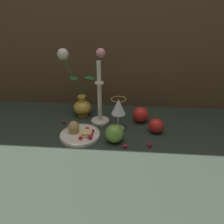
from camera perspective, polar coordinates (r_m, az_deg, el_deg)
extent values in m
plane|color=#232D23|center=(1.04, -2.91, -5.49)|extent=(2.40, 2.40, 0.00)
cylinder|color=gold|center=(1.20, -7.61, -0.66)|extent=(0.06, 0.06, 0.01)
ellipsoid|color=gold|center=(1.18, -7.74, 1.21)|extent=(0.10, 0.10, 0.08)
cylinder|color=gold|center=(1.17, -7.87, 3.22)|extent=(0.03, 0.03, 0.04)
torus|color=gold|center=(1.16, -7.93, 4.06)|extent=(0.05, 0.05, 0.01)
cylinder|color=#23662D|center=(1.14, -10.25, 9.24)|extent=(0.09, 0.03, 0.22)
ellipsoid|color=#23662D|center=(1.14, -10.01, 8.71)|extent=(0.07, 0.08, 0.00)
sphere|color=silver|center=(1.14, -12.69, 14.50)|extent=(0.06, 0.06, 0.06)
cylinder|color=#23662D|center=(1.12, -5.56, 9.44)|extent=(0.11, 0.02, 0.22)
ellipsoid|color=#23662D|center=(1.12, -5.81, 8.89)|extent=(0.08, 0.08, 0.00)
sphere|color=pink|center=(1.09, -2.97, 15.13)|extent=(0.05, 0.05, 0.05)
cylinder|color=silver|center=(1.02, -8.32, -6.06)|extent=(0.19, 0.19, 0.01)
torus|color=silver|center=(1.02, -8.35, -5.68)|extent=(0.18, 0.18, 0.01)
cylinder|color=tan|center=(1.03, -9.94, -4.46)|extent=(0.05, 0.05, 0.03)
sphere|color=tan|center=(1.03, -10.00, -3.75)|extent=(0.05, 0.05, 0.05)
cube|color=#DBBC7A|center=(1.00, -7.43, -5.92)|extent=(0.05, 0.05, 0.01)
cube|color=#DBBC7A|center=(1.00, -6.63, -5.35)|extent=(0.05, 0.05, 0.01)
sphere|color=#AD192D|center=(0.98, -8.24, -6.73)|extent=(0.02, 0.02, 0.02)
sphere|color=#AD192D|center=(0.98, -5.75, -6.57)|extent=(0.02, 0.02, 0.02)
sphere|color=#AD192D|center=(1.00, -5.46, -5.80)|extent=(0.02, 0.02, 0.02)
sphere|color=#AD192D|center=(1.02, -5.10, -4.92)|extent=(0.02, 0.02, 0.02)
sphere|color=#AD192D|center=(1.04, -6.42, -4.25)|extent=(0.02, 0.02, 0.02)
cylinder|color=silver|center=(1.08, 1.61, -4.12)|extent=(0.06, 0.06, 0.00)
cylinder|color=silver|center=(1.06, 1.64, -2.27)|extent=(0.01, 0.01, 0.08)
cone|color=silver|center=(1.02, 1.69, 1.45)|extent=(0.07, 0.07, 0.08)
cone|color=#E5CC66|center=(1.03, 1.68, 0.88)|extent=(0.06, 0.06, 0.05)
torus|color=gold|center=(1.01, 1.72, 3.39)|extent=(0.07, 0.07, 0.00)
cylinder|color=silver|center=(1.13, -3.09, -2.30)|extent=(0.09, 0.09, 0.01)
cylinder|color=silver|center=(1.09, -3.22, 2.45)|extent=(0.02, 0.02, 0.20)
cylinder|color=silver|center=(1.05, -3.37, 7.58)|extent=(0.04, 0.04, 0.01)
cylinder|color=silver|center=(1.03, -3.45, 10.46)|extent=(0.02, 0.02, 0.10)
cylinder|color=black|center=(1.02, -3.54, 13.43)|extent=(0.00, 0.00, 0.01)
sphere|color=#669938|center=(0.96, 0.66, -5.64)|extent=(0.08, 0.08, 0.08)
cylinder|color=#4C3319|center=(0.93, 0.67, -3.19)|extent=(0.00, 0.00, 0.01)
sphere|color=red|center=(1.05, 11.44, -3.49)|extent=(0.07, 0.07, 0.07)
cylinder|color=#4C3319|center=(1.03, 11.64, -1.49)|extent=(0.00, 0.00, 0.01)
sphere|color=red|center=(1.12, 7.48, -0.70)|extent=(0.08, 0.08, 0.08)
cylinder|color=#4C3319|center=(1.10, 7.62, 1.43)|extent=(0.00, 0.00, 0.01)
sphere|color=#AD192D|center=(1.14, -12.40, -2.60)|extent=(0.02, 0.02, 0.02)
sphere|color=#AD192D|center=(0.94, 3.45, -8.83)|extent=(0.02, 0.02, 0.02)
sphere|color=#AD192D|center=(0.96, 9.82, -8.40)|extent=(0.02, 0.02, 0.02)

